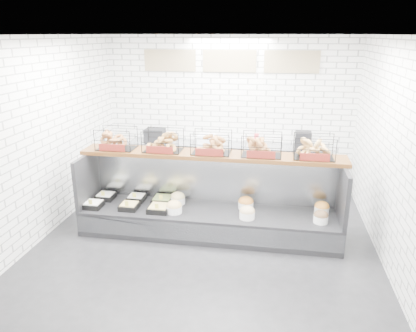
# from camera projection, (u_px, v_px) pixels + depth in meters

# --- Properties ---
(ground) EXTENTS (5.50, 5.50, 0.00)m
(ground) POSITION_uv_depth(u_px,v_px,m) (206.00, 242.00, 6.15)
(ground) COLOR black
(ground) RESTS_ON ground
(room_shell) EXTENTS (5.02, 5.51, 3.01)m
(room_shell) POSITION_uv_depth(u_px,v_px,m) (212.00, 101.00, 6.08)
(room_shell) COLOR white
(room_shell) RESTS_ON ground
(display_case) EXTENTS (4.00, 0.90, 1.20)m
(display_case) POSITION_uv_depth(u_px,v_px,m) (209.00, 213.00, 6.38)
(display_case) COLOR black
(display_case) RESTS_ON ground
(bagel_shelf) EXTENTS (4.10, 0.50, 0.40)m
(bagel_shelf) POSITION_uv_depth(u_px,v_px,m) (211.00, 145.00, 6.21)
(bagel_shelf) COLOR #3D210D
(bagel_shelf) RESTS_ON display_case
(prep_counter) EXTENTS (4.00, 0.60, 1.20)m
(prep_counter) POSITION_uv_depth(u_px,v_px,m) (226.00, 164.00, 8.29)
(prep_counter) COLOR #93969B
(prep_counter) RESTS_ON ground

